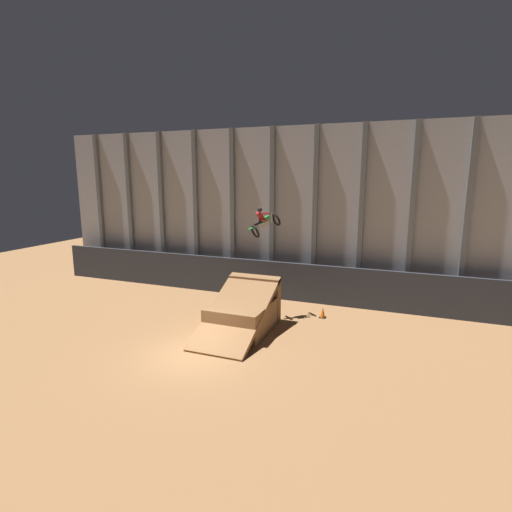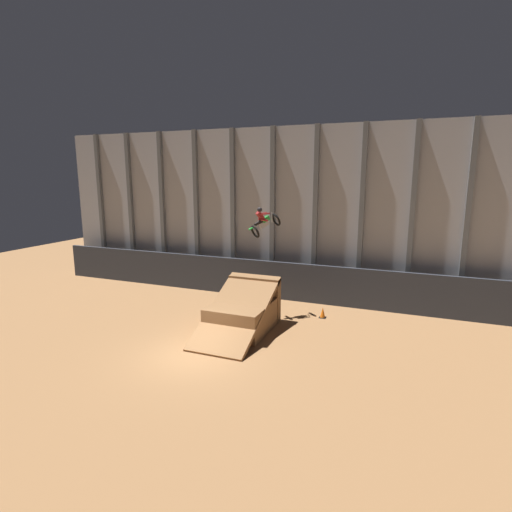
{
  "view_description": "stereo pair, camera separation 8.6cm",
  "coord_description": "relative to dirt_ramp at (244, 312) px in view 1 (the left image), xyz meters",
  "views": [
    {
      "loc": [
        8.31,
        -13.85,
        7.53
      ],
      "look_at": [
        0.63,
        5.75,
        3.32
      ],
      "focal_mm": 28.0,
      "sensor_mm": 36.0,
      "label": 1
    },
    {
      "loc": [
        8.39,
        -13.82,
        7.53
      ],
      "look_at": [
        0.63,
        5.75,
        3.32
      ],
      "focal_mm": 28.0,
      "sensor_mm": 36.0,
      "label": 2
    }
  ],
  "objects": [
    {
      "name": "dirt_ramp",
      "position": [
        0.0,
        0.0,
        0.0
      ],
      "size": [
        2.8,
        5.24,
        2.5
      ],
      "color": "olive",
      "rests_on": "ground_plane"
    },
    {
      "name": "arena_back_wall",
      "position": [
        -0.79,
        6.66,
        4.44
      ],
      "size": [
        32.0,
        0.4,
        10.56
      ],
      "color": "#A3A8B2",
      "rests_on": "ground_plane"
    },
    {
      "name": "rider_bike_solo",
      "position": [
        0.19,
        2.33,
        4.3
      ],
      "size": [
        1.65,
        1.74,
        1.68
      ],
      "rotation": [
        0.42,
        0.0,
        -0.72
      ],
      "color": "black"
    },
    {
      "name": "ground_plane",
      "position": [
        -0.79,
        -3.7,
        -0.84
      ],
      "size": [
        60.0,
        60.0,
        0.0
      ],
      "primitive_type": "plane",
      "color": "#996B42"
    },
    {
      "name": "lower_barrier",
      "position": [
        -0.79,
        5.29,
        0.34
      ],
      "size": [
        31.36,
        0.2,
        2.36
      ],
      "color": "#2D333D",
      "rests_on": "ground_plane"
    },
    {
      "name": "traffic_cone_near_ramp",
      "position": [
        3.38,
        2.94,
        -0.56
      ],
      "size": [
        0.36,
        0.36,
        0.58
      ],
      "color": "black",
      "rests_on": "ground_plane"
    }
  ]
}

